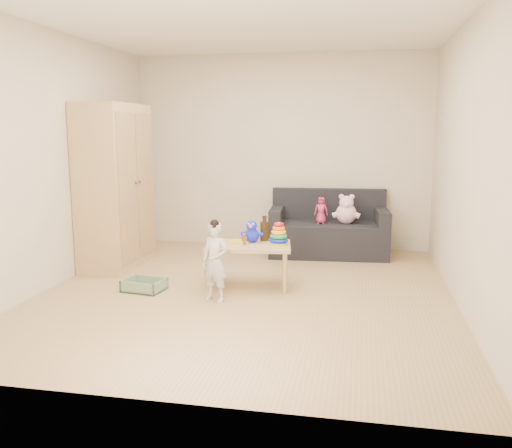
% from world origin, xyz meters
% --- Properties ---
extents(room, '(4.50, 4.50, 4.50)m').
position_xyz_m(room, '(0.00, 0.00, 1.30)').
color(room, tan).
rests_on(room, ground).
extents(wardrobe, '(0.53, 1.05, 1.89)m').
position_xyz_m(wardrobe, '(-1.73, 0.77, 0.95)').
color(wardrobe, tan).
rests_on(wardrobe, ground).
extents(sofa, '(1.54, 0.85, 0.42)m').
position_xyz_m(sofa, '(0.70, 1.80, 0.21)').
color(sofa, black).
rests_on(sofa, ground).
extents(play_table, '(0.92, 0.66, 0.45)m').
position_xyz_m(play_table, '(-0.02, 0.19, 0.22)').
color(play_table, tan).
rests_on(play_table, ground).
extents(storage_bin, '(0.43, 0.35, 0.12)m').
position_xyz_m(storage_bin, '(-1.02, -0.14, 0.06)').
color(storage_bin, gray).
rests_on(storage_bin, ground).
extents(toddler, '(0.32, 0.26, 0.74)m').
position_xyz_m(toddler, '(-0.23, -0.31, 0.37)').
color(toddler, beige).
rests_on(toddler, ground).
extents(pink_bear, '(0.29, 0.25, 0.32)m').
position_xyz_m(pink_bear, '(0.92, 1.80, 0.58)').
color(pink_bear, '#FFBBDD').
rests_on(pink_bear, sofa).
extents(doll, '(0.18, 0.12, 0.33)m').
position_xyz_m(doll, '(0.60, 1.74, 0.58)').
color(doll, '#E12A62').
rests_on(doll, sofa).
extents(ring_stacker, '(0.20, 0.20, 0.23)m').
position_xyz_m(ring_stacker, '(0.29, 0.24, 0.54)').
color(ring_stacker, '#DAC70B').
rests_on(ring_stacker, play_table).
extents(brown_bottle, '(0.09, 0.09, 0.26)m').
position_xyz_m(brown_bottle, '(0.11, 0.40, 0.56)').
color(brown_bottle, black).
rests_on(brown_bottle, play_table).
extents(blue_plush, '(0.19, 0.15, 0.24)m').
position_xyz_m(blue_plush, '(-0.00, 0.30, 0.57)').
color(blue_plush, '#1B2AF5').
rests_on(blue_plush, play_table).
extents(wooden_figure, '(0.06, 0.06, 0.12)m').
position_xyz_m(wooden_figure, '(-0.05, 0.15, 0.51)').
color(wooden_figure, brown).
rests_on(wooden_figure, play_table).
extents(yellow_book, '(0.22, 0.22, 0.01)m').
position_xyz_m(yellow_book, '(-0.12, 0.26, 0.46)').
color(yellow_book, yellow).
rests_on(yellow_book, play_table).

